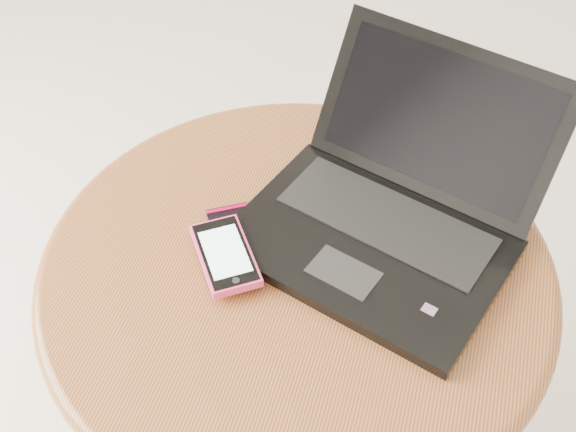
% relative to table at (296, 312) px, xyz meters
% --- Properties ---
extents(table, '(0.65, 0.65, 0.52)m').
position_rel_table_xyz_m(table, '(0.00, 0.00, 0.00)').
color(table, brown).
rests_on(table, ground).
extents(laptop, '(0.41, 0.42, 0.19)m').
position_rel_table_xyz_m(laptop, '(0.10, 0.08, 0.15)').
color(laptop, black).
rests_on(laptop, table).
extents(phone_black, '(0.10, 0.12, 0.01)m').
position_rel_table_xyz_m(phone_black, '(-0.08, 0.01, 0.12)').
color(phone_black, black).
rests_on(phone_black, table).
extents(phone_pink, '(0.12, 0.13, 0.01)m').
position_rel_table_xyz_m(phone_pink, '(-0.08, -0.03, 0.13)').
color(phone_pink, '#E93A6F').
rests_on(phone_pink, phone_black).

